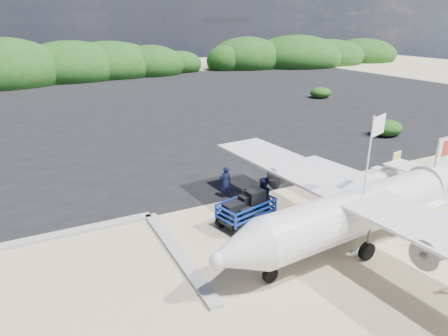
# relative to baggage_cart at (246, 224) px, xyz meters

# --- Properties ---
(ground) EXTENTS (160.00, 160.00, 0.00)m
(ground) POSITION_rel_baggage_cart_xyz_m (0.94, -2.40, 0.00)
(ground) COLOR beige
(asphalt_apron) EXTENTS (90.00, 50.00, 0.04)m
(asphalt_apron) POSITION_rel_baggage_cart_xyz_m (0.94, 27.60, 0.00)
(asphalt_apron) COLOR #B2B2B2
(asphalt_apron) RESTS_ON ground
(lagoon) EXTENTS (9.00, 7.00, 0.40)m
(lagoon) POSITION_rel_baggage_cart_xyz_m (-8.06, -0.90, 0.00)
(lagoon) COLOR #B2B2B2
(lagoon) RESTS_ON ground
(vegetation_band) EXTENTS (124.00, 8.00, 4.40)m
(vegetation_band) POSITION_rel_baggage_cart_xyz_m (0.94, 52.60, 0.00)
(vegetation_band) COLOR #B2B2B2
(vegetation_band) RESTS_ON ground
(baggage_cart) EXTENTS (2.99, 2.15, 1.35)m
(baggage_cart) POSITION_rel_baggage_cart_xyz_m (0.00, 0.00, 0.00)
(baggage_cart) COLOR #0D3ACC
(baggage_cart) RESTS_ON ground
(flagpole) EXTENTS (1.17, 0.80, 5.41)m
(flagpole) POSITION_rel_baggage_cart_xyz_m (2.66, -3.91, 0.00)
(flagpole) COLOR white
(flagpole) RESTS_ON ground
(crew_a) EXTENTS (0.65, 0.47, 1.67)m
(crew_a) POSITION_rel_baggage_cart_xyz_m (0.49, 2.96, 0.84)
(crew_a) COLOR #111942
(crew_a) RESTS_ON ground
(crew_b) EXTENTS (1.14, 1.02, 1.94)m
(crew_b) POSITION_rel_baggage_cart_xyz_m (0.95, 0.24, 0.97)
(crew_b) COLOR #111942
(crew_b) RESTS_ON ground
(crew_c) EXTENTS (0.90, 0.42, 1.50)m
(crew_c) POSITION_rel_baggage_cart_xyz_m (0.77, 0.12, 0.75)
(crew_c) COLOR #111942
(crew_c) RESTS_ON ground
(aircraft_large) EXTENTS (17.21, 17.21, 4.79)m
(aircraft_large) POSITION_rel_baggage_cart_xyz_m (16.82, 17.16, 0.00)
(aircraft_large) COLOR #B2B2B2
(aircraft_large) RESTS_ON ground
(aircraft_small) EXTENTS (6.94, 6.94, 2.20)m
(aircraft_small) POSITION_rel_baggage_cart_xyz_m (-6.76, 32.49, 0.00)
(aircraft_small) COLOR #B2B2B2
(aircraft_small) RESTS_ON ground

